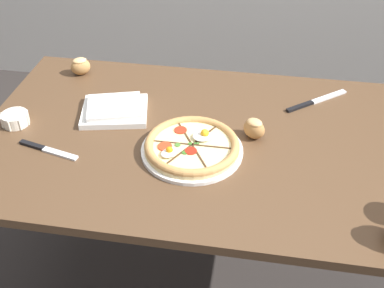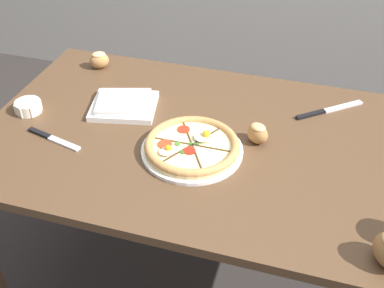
{
  "view_description": "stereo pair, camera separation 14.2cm",
  "coord_description": "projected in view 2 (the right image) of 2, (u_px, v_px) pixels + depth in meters",
  "views": [
    {
      "loc": [
        0.1,
        -1.19,
        1.65
      ],
      "look_at": [
        -0.08,
        -0.08,
        0.78
      ],
      "focal_mm": 45.0,
      "sensor_mm": 36.0,
      "label": 1
    },
    {
      "loc": [
        0.24,
        -1.16,
        1.65
      ],
      "look_at": [
        -0.08,
        -0.08,
        0.78
      ],
      "focal_mm": 45.0,
      "sensor_mm": 36.0,
      "label": 2
    }
  ],
  "objects": [
    {
      "name": "bread_piece_far",
      "position": [
        258.0,
        133.0,
        1.46
      ],
      "size": [
        0.09,
        0.08,
        0.06
      ],
      "rotation": [
        0.0,
        0.0,
        2.57
      ],
      "color": "#A3703D",
      "rests_on": "dining_table"
    },
    {
      "name": "napkin_folded",
      "position": [
        124.0,
        105.0,
        1.62
      ],
      "size": [
        0.25,
        0.22,
        0.04
      ],
      "rotation": [
        0.0,
        0.0,
        0.21
      ],
      "color": "silver",
      "rests_on": "dining_table"
    },
    {
      "name": "bread_piece_near",
      "position": [
        99.0,
        60.0,
        1.83
      ],
      "size": [
        0.09,
        0.08,
        0.07
      ],
      "rotation": [
        0.0,
        0.0,
        0.51
      ],
      "color": "#B27F47",
      "rests_on": "dining_table"
    },
    {
      "name": "ramekin_bowl",
      "position": [
        28.0,
        106.0,
        1.6
      ],
      "size": [
        0.09,
        0.09,
        0.04
      ],
      "color": "silver",
      "rests_on": "dining_table"
    },
    {
      "name": "knife_spare",
      "position": [
        53.0,
        139.0,
        1.49
      ],
      "size": [
        0.2,
        0.07,
        0.01
      ],
      "rotation": [
        0.0,
        0.0,
        -0.24
      ],
      "color": "silver",
      "rests_on": "dining_table"
    },
    {
      "name": "knife_main",
      "position": [
        329.0,
        110.0,
        1.62
      ],
      "size": [
        0.21,
        0.18,
        0.01
      ],
      "rotation": [
        0.0,
        0.0,
        0.69
      ],
      "color": "silver",
      "rests_on": "dining_table"
    },
    {
      "name": "dining_table",
      "position": [
        223.0,
        164.0,
        1.54
      ],
      "size": [
        1.53,
        0.86,
        0.75
      ],
      "color": "#513823",
      "rests_on": "ground_plane"
    },
    {
      "name": "pizza",
      "position": [
        192.0,
        147.0,
        1.43
      ],
      "size": [
        0.31,
        0.31,
        0.06
      ],
      "color": "white",
      "rests_on": "dining_table"
    },
    {
      "name": "ground_plane",
      "position": [
        217.0,
        288.0,
        1.95
      ],
      "size": [
        12.0,
        12.0,
        0.0
      ],
      "primitive_type": "plane",
      "color": "#2D2826"
    }
  ]
}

